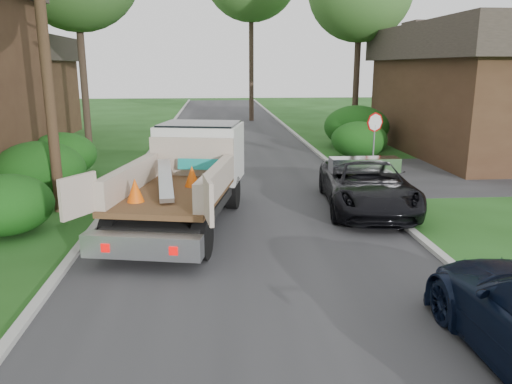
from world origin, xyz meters
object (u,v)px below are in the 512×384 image
(house_left_far, at_px, (3,86))
(black_pickup, at_px, (367,185))
(stop_sign, at_px, (374,131))
(house_right, at_px, (501,88))
(flatbed_truck, at_px, (191,169))
(utility_pole, at_px, (43,28))

(house_left_far, bearing_deg, black_pickup, -45.66)
(stop_sign, xyz_separation_m, house_right, (7.80, 5.00, 1.38))
(stop_sign, height_order, house_right, house_right)
(stop_sign, distance_m, black_pickup, 4.89)
(house_left_far, height_order, flatbed_truck, house_left_far)
(utility_pole, xyz_separation_m, flatbed_truck, (3.89, -0.79, -3.80))
(house_left_far, xyz_separation_m, flatbed_truck, (11.91, -17.80, -1.68))
(stop_sign, relative_size, house_right, 0.19)
(stop_sign, xyz_separation_m, black_pickup, (-1.60, -4.50, -1.04))
(stop_sign, bearing_deg, utility_pole, -159.38)
(house_left_far, bearing_deg, house_right, -16.80)
(house_left_far, relative_size, black_pickup, 1.43)
(house_left_far, distance_m, flatbed_truck, 21.49)
(stop_sign, bearing_deg, house_right, 32.66)
(stop_sign, distance_m, utility_pole, 11.91)
(utility_pole, height_order, black_pickup, utility_pole)
(utility_pole, bearing_deg, black_pickup, -3.03)
(flatbed_truck, bearing_deg, black_pickup, 14.80)
(utility_pole, height_order, flatbed_truck, utility_pole)
(house_left_far, relative_size, house_right, 0.58)
(house_left_far, height_order, black_pickup, house_left_far)
(stop_sign, xyz_separation_m, flatbed_truck, (-6.79, -4.80, -0.40))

